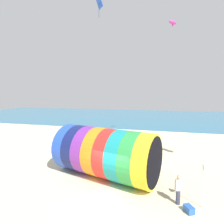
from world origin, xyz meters
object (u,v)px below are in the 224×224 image
(kite_magenta_parafoil, at_px, (173,22))
(cooler_box, at_px, (189,209))
(giant_inflatable_tube, at_px, (106,152))
(kite_handler, at_px, (178,189))
(bystander_mid_beach, at_px, (127,144))
(bystander_near_water, at_px, (94,139))
(kite_blue_diamond, at_px, (99,1))
(beach_flag, at_px, (207,169))

(kite_magenta_parafoil, relative_size, cooler_box, 2.59)
(giant_inflatable_tube, distance_m, kite_handler, 5.52)
(bystander_mid_beach, distance_m, cooler_box, 10.00)
(bystander_near_water, xyz_separation_m, bystander_mid_beach, (4.23, -1.19, 0.11))
(giant_inflatable_tube, xyz_separation_m, kite_magenta_parafoil, (5.21, 10.95, 13.01))
(bystander_mid_beach, relative_size, cooler_box, 3.41)
(giant_inflatable_tube, relative_size, bystander_near_water, 5.20)
(bystander_near_water, bearing_deg, kite_handler, -47.50)
(giant_inflatable_tube, distance_m, cooler_box, 6.36)
(kite_magenta_parafoil, height_order, bystander_mid_beach, kite_magenta_parafoil)
(giant_inflatable_tube, xyz_separation_m, cooler_box, (5.42, -2.89, -1.64))
(kite_blue_diamond, bearing_deg, giant_inflatable_tube, -56.15)
(giant_inflatable_tube, xyz_separation_m, kite_blue_diamond, (-0.91, 1.35, 11.56))
(kite_magenta_parafoil, height_order, cooler_box, kite_magenta_parafoil)
(beach_flag, relative_size, cooler_box, 4.74)
(kite_magenta_parafoil, xyz_separation_m, bystander_near_water, (-8.81, -3.91, -14.03))
(kite_magenta_parafoil, bearing_deg, beach_flag, -85.07)
(giant_inflatable_tube, bearing_deg, kite_magenta_parafoil, 64.55)
(kite_blue_diamond, bearing_deg, bystander_mid_beach, 71.18)
(kite_handler, distance_m, kite_magenta_parafoil, 19.24)
(kite_magenta_parafoil, relative_size, bystander_near_water, 0.84)
(bystander_near_water, height_order, cooler_box, bystander_near_water)
(bystander_mid_beach, bearing_deg, kite_blue_diamond, -108.82)
(kite_blue_diamond, xyz_separation_m, beach_flag, (7.26, -3.61, -11.20))
(kite_blue_diamond, relative_size, cooler_box, 3.42)
(giant_inflatable_tube, distance_m, kite_blue_diamond, 11.68)
(kite_handler, relative_size, bystander_near_water, 1.06)
(cooler_box, bearing_deg, kite_magenta_parafoil, 90.86)
(beach_flag, bearing_deg, giant_inflatable_tube, 160.45)
(beach_flag, distance_m, cooler_box, 2.30)
(giant_inflatable_tube, height_order, beach_flag, giant_inflatable_tube)
(kite_blue_diamond, xyz_separation_m, bystander_mid_beach, (1.53, 4.50, -12.47))
(giant_inflatable_tube, relative_size, bystander_mid_beach, 4.68)
(kite_handler, xyz_separation_m, kite_blue_diamond, (-5.85, 3.63, 12.52))
(beach_flag, bearing_deg, bystander_near_water, 136.96)
(kite_magenta_parafoil, bearing_deg, kite_blue_diamond, -122.52)
(giant_inflatable_tube, height_order, cooler_box, giant_inflatable_tube)
(beach_flag, bearing_deg, kite_handler, -179.03)
(kite_handler, xyz_separation_m, bystander_near_water, (-8.54, 9.32, -0.05))
(giant_inflatable_tube, height_order, bystander_mid_beach, giant_inflatable_tube)
(kite_magenta_parafoil, distance_m, bystander_near_water, 17.02)
(giant_inflatable_tube, relative_size, cooler_box, 15.95)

